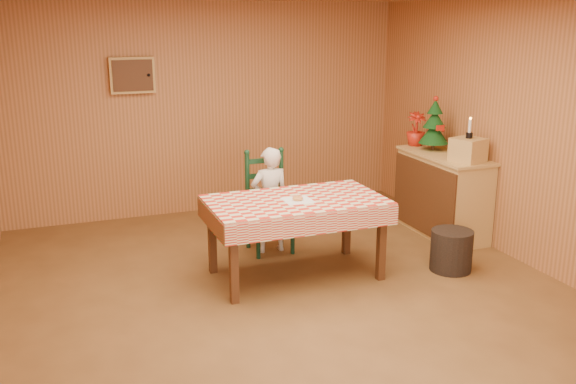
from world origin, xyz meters
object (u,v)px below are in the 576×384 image
object	(u,v)px
ladder_chair	(268,204)
crate	(468,150)
shelf_unit	(442,194)
dining_table	(296,207)
christmas_tree	(434,126)
storage_bin	(451,250)
seated_child	(270,200)

from	to	relation	value
ladder_chair	crate	bearing A→B (deg)	-16.92
shelf_unit	dining_table	bearing A→B (deg)	-164.21
shelf_unit	christmas_tree	bearing A→B (deg)	88.02
dining_table	ladder_chair	xyz separation A→B (m)	(0.00, 0.79, -0.18)
ladder_chair	crate	world-z (taller)	crate
dining_table	christmas_tree	distance (m)	2.25
shelf_unit	christmas_tree	xyz separation A→B (m)	(0.01, 0.25, 0.74)
dining_table	ladder_chair	world-z (taller)	ladder_chair
crate	christmas_tree	bearing A→B (deg)	90.00
ladder_chair	christmas_tree	world-z (taller)	christmas_tree
ladder_chair	shelf_unit	size ratio (longest dim) A/B	0.87
dining_table	shelf_unit	distance (m)	2.11
ladder_chair	christmas_tree	bearing A→B (deg)	0.94
christmas_tree	storage_bin	bearing A→B (deg)	-113.89
dining_table	christmas_tree	xyz separation A→B (m)	(2.03, 0.82, 0.52)
dining_table	seated_child	size ratio (longest dim) A/B	1.47
dining_table	crate	world-z (taller)	crate
seated_child	crate	xyz separation A→B (m)	(2.03, -0.56, 0.49)
christmas_tree	seated_child	bearing A→B (deg)	-177.45
christmas_tree	storage_bin	world-z (taller)	christmas_tree
crate	dining_table	bearing A→B (deg)	-175.19
christmas_tree	shelf_unit	bearing A→B (deg)	-91.98
seated_child	shelf_unit	xyz separation A→B (m)	(2.02, -0.16, -0.10)
ladder_chair	storage_bin	distance (m)	1.93
dining_table	crate	bearing A→B (deg)	4.81
crate	storage_bin	distance (m)	1.17
ladder_chair	shelf_unit	distance (m)	2.03
crate	storage_bin	world-z (taller)	crate
seated_child	christmas_tree	xyz separation A→B (m)	(2.03, 0.09, 0.65)
crate	christmas_tree	size ratio (longest dim) A/B	0.48
seated_child	shelf_unit	distance (m)	2.03
dining_table	christmas_tree	world-z (taller)	christmas_tree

